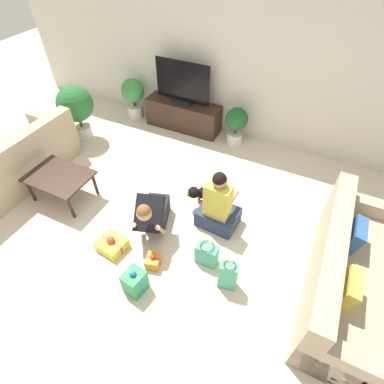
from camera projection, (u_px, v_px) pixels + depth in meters
ground_plane at (153, 228)px, 4.01m from camera, size 16.00×16.00×0.00m
wall_back at (231, 60)px, 4.77m from camera, size 8.40×0.06×2.60m
sofa_left at (12, 166)px, 4.49m from camera, size 0.92×2.04×0.83m
sofa_right at (351, 278)px, 3.17m from camera, size 0.92×2.04×0.83m
coffee_table at (59, 178)px, 4.16m from camera, size 0.86×0.63×0.42m
tv_console at (183, 115)px, 5.57m from camera, size 1.39×0.40×0.52m
tv at (183, 85)px, 5.15m from camera, size 1.00×0.20×0.74m
potted_plant_back_right at (236, 123)px, 5.11m from camera, size 0.38×0.38×0.68m
potted_plant_back_left at (133, 95)px, 5.72m from camera, size 0.44×0.44×0.77m
potted_plant_corner_left at (76, 106)px, 5.08m from camera, size 0.61×0.61×0.97m
person_kneeling at (152, 213)px, 3.78m from camera, size 0.52×0.79×0.74m
person_sitting at (218, 207)px, 3.83m from camera, size 0.54×0.50×0.93m
dog at (203, 193)px, 4.16m from camera, size 0.42×0.38×0.36m
gift_box_a at (135, 282)px, 3.29m from camera, size 0.24×0.26×0.37m
gift_box_b at (112, 244)px, 3.74m from camera, size 0.36×0.33×0.21m
gift_box_c at (153, 261)px, 3.57m from camera, size 0.20×0.22×0.19m
gift_bag_a at (207, 254)px, 3.54m from camera, size 0.26×0.17×0.32m
gift_bag_b at (228, 276)px, 3.28m from camera, size 0.22×0.15×0.43m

